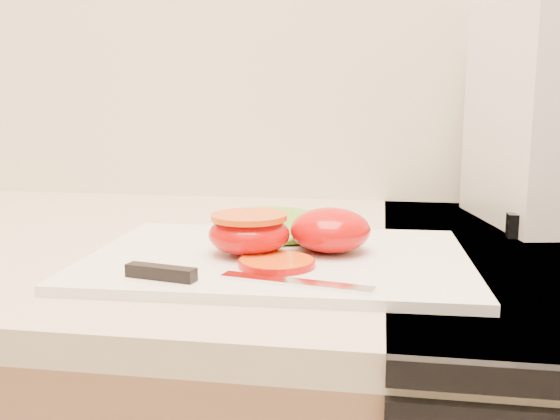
# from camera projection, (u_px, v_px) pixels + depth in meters

# --- Properties ---
(cutting_board) EXTENTS (0.40, 0.29, 0.01)m
(cutting_board) POSITION_uv_depth(u_px,v_px,m) (278.00, 259.00, 0.65)
(cutting_board) COLOR silver
(cutting_board) RESTS_ON counter
(tomato_half_dome) EXTENTS (0.09, 0.09, 0.05)m
(tomato_half_dome) POSITION_uv_depth(u_px,v_px,m) (330.00, 230.00, 0.66)
(tomato_half_dome) COLOR #D10202
(tomato_half_dome) RESTS_ON cutting_board
(tomato_half_cut) EXTENTS (0.09, 0.09, 0.04)m
(tomato_half_cut) POSITION_uv_depth(u_px,v_px,m) (249.00, 232.00, 0.65)
(tomato_half_cut) COLOR #D10202
(tomato_half_cut) RESTS_ON cutting_board
(tomato_slice_0) EXTENTS (0.07, 0.07, 0.01)m
(tomato_slice_0) POSITION_uv_depth(u_px,v_px,m) (277.00, 263.00, 0.60)
(tomato_slice_0) COLOR orange
(tomato_slice_0) RESTS_ON cutting_board
(lettuce_leaf_0) EXTENTS (0.16, 0.12, 0.03)m
(lettuce_leaf_0) POSITION_uv_depth(u_px,v_px,m) (274.00, 225.00, 0.73)
(lettuce_leaf_0) COLOR #57A12A
(lettuce_leaf_0) RESTS_ON cutting_board
(lettuce_leaf_1) EXTENTS (0.11, 0.09, 0.02)m
(lettuce_leaf_1) POSITION_uv_depth(u_px,v_px,m) (316.00, 228.00, 0.73)
(lettuce_leaf_1) COLOR #57A12A
(lettuce_leaf_1) RESTS_ON cutting_board
(knife) EXTENTS (0.23, 0.05, 0.01)m
(knife) POSITION_uv_depth(u_px,v_px,m) (213.00, 276.00, 0.55)
(knife) COLOR silver
(knife) RESTS_ON cutting_board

